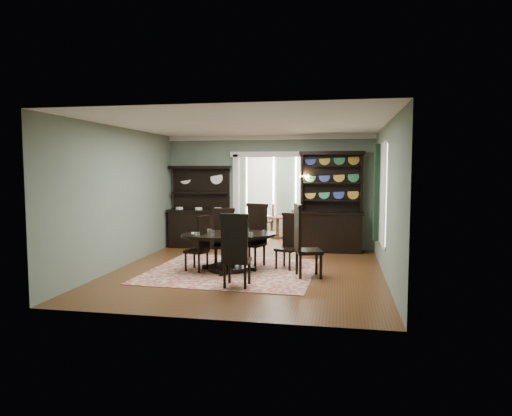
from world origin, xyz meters
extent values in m
cube|color=#563316|center=(0.00, 0.00, -0.01)|extent=(5.50, 6.00, 0.01)
cube|color=white|center=(0.00, 0.00, 3.00)|extent=(5.50, 6.00, 0.01)
cube|color=slate|center=(-2.75, 0.00, 1.50)|extent=(0.01, 6.00, 3.00)
cube|color=slate|center=(2.75, 0.00, 1.50)|extent=(0.01, 6.00, 3.00)
cube|color=slate|center=(0.00, -3.00, 1.50)|extent=(5.50, 0.01, 3.00)
cube|color=slate|center=(-1.83, 3.00, 1.50)|extent=(1.85, 0.01, 3.00)
cube|color=slate|center=(1.83, 3.00, 1.50)|extent=(1.85, 0.01, 3.00)
cube|color=slate|center=(0.00, 3.00, 2.75)|extent=(1.80, 0.01, 0.50)
cube|color=silver|center=(0.00, 2.95, 2.94)|extent=(5.50, 0.10, 0.12)
cube|color=#563316|center=(0.00, 4.75, -0.01)|extent=(3.50, 3.50, 0.01)
cube|color=white|center=(0.00, 4.75, 3.00)|extent=(3.50, 3.50, 0.01)
cube|color=slate|center=(-1.75, 4.75, 1.50)|extent=(0.01, 3.50, 3.00)
cube|color=slate|center=(1.75, 4.75, 1.50)|extent=(0.01, 3.50, 3.00)
cube|color=slate|center=(0.00, 6.50, 1.50)|extent=(3.50, 0.01, 3.00)
cube|color=silver|center=(-0.85, 6.45, 1.55)|extent=(1.05, 0.06, 2.20)
cube|color=silver|center=(0.85, 6.45, 1.55)|extent=(1.05, 0.06, 2.20)
cube|color=silver|center=(-0.90, 3.00, 1.25)|extent=(0.14, 0.25, 2.50)
cube|color=silver|center=(0.90, 3.00, 1.25)|extent=(0.14, 0.25, 2.50)
cube|color=silver|center=(0.00, 3.00, 2.50)|extent=(2.08, 0.25, 0.14)
cube|color=white|center=(2.74, 0.60, 1.60)|extent=(0.02, 1.10, 2.00)
cube|color=silver|center=(2.73, 0.60, 1.60)|extent=(0.01, 1.22, 2.12)
cube|color=black|center=(2.65, 1.28, 1.60)|extent=(0.10, 0.35, 2.10)
cube|color=#AD6E2E|center=(0.95, 2.92, 1.85)|extent=(0.08, 0.05, 0.18)
sphere|color=#FFD88C|center=(0.85, 2.77, 1.93)|extent=(0.07, 0.07, 0.07)
sphere|color=#FFD88C|center=(1.05, 2.77, 1.93)|extent=(0.07, 0.07, 0.07)
cube|color=maroon|center=(-0.31, 0.04, 0.01)|extent=(3.48, 3.25, 0.01)
ellipsoid|color=black|center=(-0.39, 0.08, 0.75)|extent=(2.26, 1.80, 0.05)
cylinder|color=black|center=(-0.39, 0.08, 0.72)|extent=(2.31, 2.31, 0.03)
cylinder|color=black|center=(-0.39, 0.08, 0.39)|extent=(0.25, 0.25, 0.69)
cylinder|color=black|center=(-0.39, 0.08, 0.05)|extent=(0.87, 0.87, 0.10)
cylinder|color=silver|center=(-0.30, 0.07, 0.81)|extent=(0.32, 0.32, 0.06)
cube|color=black|center=(-0.60, 0.44, 0.44)|extent=(0.52, 0.51, 0.06)
cube|color=black|center=(-0.64, 0.63, 0.83)|extent=(0.44, 0.14, 0.75)
cube|color=black|center=(-0.64, 0.63, 1.22)|extent=(0.49, 0.17, 0.08)
cylinder|color=black|center=(-0.73, 0.24, 0.22)|extent=(0.05, 0.05, 0.44)
cylinder|color=black|center=(-0.39, 0.31, 0.22)|extent=(0.05, 0.05, 0.44)
cylinder|color=black|center=(-0.80, 0.58, 0.22)|extent=(0.05, 0.05, 0.44)
cylinder|color=black|center=(-0.46, 0.65, 0.22)|extent=(0.05, 0.05, 0.44)
cube|color=black|center=(0.01, 0.57, 0.48)|extent=(0.61, 0.60, 0.06)
cube|color=black|center=(0.08, 0.77, 0.90)|extent=(0.47, 0.22, 0.82)
cube|color=black|center=(0.08, 0.77, 1.32)|extent=(0.52, 0.25, 0.08)
cylinder|color=black|center=(-0.23, 0.46, 0.24)|extent=(0.05, 0.05, 0.48)
cylinder|color=black|center=(0.12, 0.33, 0.24)|extent=(0.05, 0.05, 0.48)
cylinder|color=black|center=(-0.10, 0.81, 0.24)|extent=(0.05, 0.05, 0.48)
cylinder|color=black|center=(0.25, 0.68, 0.24)|extent=(0.05, 0.05, 0.48)
cube|color=black|center=(0.78, 0.44, 0.42)|extent=(0.54, 0.53, 0.05)
cube|color=black|center=(0.85, 0.61, 0.78)|extent=(0.40, 0.21, 0.71)
cube|color=black|center=(0.85, 0.61, 1.14)|extent=(0.44, 0.24, 0.07)
cylinder|color=black|center=(0.56, 0.36, 0.21)|extent=(0.05, 0.05, 0.42)
cylinder|color=black|center=(0.86, 0.23, 0.21)|extent=(0.05, 0.05, 0.42)
cylinder|color=black|center=(0.70, 0.66, 0.21)|extent=(0.05, 0.05, 0.42)
cylinder|color=black|center=(0.99, 0.53, 0.21)|extent=(0.05, 0.05, 0.42)
cube|color=black|center=(-1.04, -0.08, 0.41)|extent=(0.49, 0.50, 0.05)
cube|color=black|center=(-0.87, -0.13, 0.77)|extent=(0.15, 0.41, 0.70)
cube|color=black|center=(-0.87, -0.13, 1.13)|extent=(0.18, 0.45, 0.07)
cylinder|color=black|center=(-1.16, 0.12, 0.21)|extent=(0.04, 0.04, 0.41)
cylinder|color=black|center=(-1.24, -0.20, 0.21)|extent=(0.04, 0.04, 0.41)
cylinder|color=black|center=(-0.85, 0.03, 0.21)|extent=(0.04, 0.04, 0.41)
cylinder|color=black|center=(-0.93, -0.28, 0.21)|extent=(0.04, 0.04, 0.41)
cube|color=black|center=(1.28, -0.20, 0.51)|extent=(0.60, 0.62, 0.07)
cube|color=black|center=(1.07, -0.26, 0.95)|extent=(0.19, 0.51, 0.86)
cube|color=black|center=(1.07, -0.26, 1.39)|extent=(0.22, 0.55, 0.09)
cylinder|color=black|center=(1.53, -0.34, 0.25)|extent=(0.06, 0.06, 0.51)
cylinder|color=black|center=(1.42, 0.04, 0.25)|extent=(0.06, 0.06, 0.51)
cylinder|color=black|center=(1.14, -0.45, 0.25)|extent=(0.06, 0.06, 0.51)
cylinder|color=black|center=(1.04, -0.06, 0.25)|extent=(0.06, 0.06, 0.51)
cube|color=black|center=(0.07, -1.17, 0.47)|extent=(0.48, 0.46, 0.06)
cube|color=black|center=(0.07, -1.37, 0.89)|extent=(0.48, 0.05, 0.80)
cube|color=black|center=(0.07, -1.37, 1.30)|extent=(0.52, 0.08, 0.08)
cylinder|color=black|center=(0.25, -0.98, 0.24)|extent=(0.05, 0.05, 0.47)
cylinder|color=black|center=(-0.12, -0.98, 0.24)|extent=(0.05, 0.05, 0.47)
cylinder|color=black|center=(0.25, -1.35, 0.24)|extent=(0.05, 0.05, 0.47)
cylinder|color=black|center=(-0.12, -1.35, 0.24)|extent=(0.05, 0.05, 0.47)
cube|color=black|center=(-1.87, 2.71, 0.49)|extent=(1.59, 0.60, 0.98)
cube|color=black|center=(-1.87, 2.71, 1.00)|extent=(1.69, 0.66, 0.05)
cube|color=black|center=(-1.87, 2.92, 1.59)|extent=(1.57, 0.14, 1.16)
cube|color=black|center=(-1.87, 2.82, 1.47)|extent=(1.53, 0.34, 0.04)
cube|color=black|center=(-1.87, 2.80, 2.16)|extent=(1.68, 0.41, 0.08)
cube|color=black|center=(1.65, 2.67, 0.49)|extent=(1.54, 0.57, 0.98)
cube|color=black|center=(1.65, 2.67, 1.00)|extent=(1.65, 0.62, 0.04)
cube|color=black|center=(1.65, 2.89, 1.75)|extent=(1.53, 0.08, 1.49)
cube|color=black|center=(0.90, 2.78, 1.75)|extent=(0.06, 0.29, 1.53)
cube|color=black|center=(2.39, 2.78, 1.75)|extent=(0.06, 0.29, 1.53)
cube|color=black|center=(1.65, 2.76, 2.52)|extent=(1.65, 0.37, 0.09)
cube|color=black|center=(1.65, 2.78, 1.31)|extent=(1.54, 0.30, 0.03)
cube|color=black|center=(1.65, 2.78, 1.75)|extent=(1.54, 0.30, 0.03)
cube|color=black|center=(1.65, 2.78, 2.19)|extent=(1.54, 0.30, 0.03)
cylinder|color=brown|center=(0.00, 4.69, 0.65)|extent=(0.72, 0.72, 0.04)
cylinder|color=brown|center=(0.00, 4.69, 0.33)|extent=(0.09, 0.09, 0.63)
cylinder|color=brown|center=(0.00, 4.69, 0.03)|extent=(0.40, 0.40, 0.05)
cylinder|color=brown|center=(-0.35, 4.79, 0.49)|extent=(0.44, 0.44, 0.04)
cube|color=brown|center=(-0.16, 4.80, 0.77)|extent=(0.05, 0.40, 0.55)
cylinder|color=brown|center=(-0.51, 4.94, 0.25)|extent=(0.04, 0.04, 0.49)
cylinder|color=brown|center=(-0.50, 4.63, 0.25)|extent=(0.04, 0.04, 0.49)
cylinder|color=brown|center=(-0.20, 4.95, 0.25)|extent=(0.04, 0.04, 0.49)
cylinder|color=brown|center=(-0.19, 4.64, 0.25)|extent=(0.04, 0.04, 0.49)
cylinder|color=brown|center=(0.64, 4.76, 0.42)|extent=(0.37, 0.37, 0.04)
cube|color=brown|center=(0.48, 4.80, 0.66)|extent=(0.10, 0.34, 0.47)
cylinder|color=brown|center=(0.74, 4.61, 0.21)|extent=(0.03, 0.03, 0.42)
cylinder|color=brown|center=(0.80, 4.86, 0.21)|extent=(0.03, 0.03, 0.42)
cylinder|color=brown|center=(0.48, 4.66, 0.21)|extent=(0.03, 0.03, 0.42)
cylinder|color=brown|center=(0.54, 4.92, 0.21)|extent=(0.03, 0.03, 0.42)
camera|label=1|loc=(1.87, -9.03, 2.11)|focal=32.00mm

